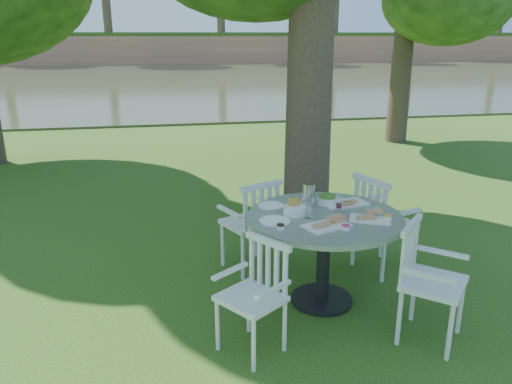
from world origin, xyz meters
The scene contains 8 objects.
ground centered at (0.00, 0.00, 0.00)m, with size 140.00×140.00×0.00m, color #1B3D0C.
table centered at (0.47, -0.55, 0.67)m, with size 1.35×1.35×0.84m.
chair_ne centered at (1.20, -0.06, 0.59)m, with size 0.62×0.64×1.01m.
chair_nw centered at (-0.01, 0.19, 0.57)m, with size 0.63×0.62×0.97m.
chair_sw centered at (-0.23, -1.10, 0.51)m, with size 0.59×0.60×0.87m.
chair_se centered at (1.05, -1.21, 0.56)m, with size 0.66×0.66×0.96m.
tableware centered at (0.42, -0.45, 0.88)m, with size 1.13×0.88×0.22m.
river centered at (0.00, 23.00, 0.00)m, with size 100.00×28.00×0.12m, color #363C23.
Camera 1 is at (-0.91, -4.42, 2.34)m, focal length 35.00 mm.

